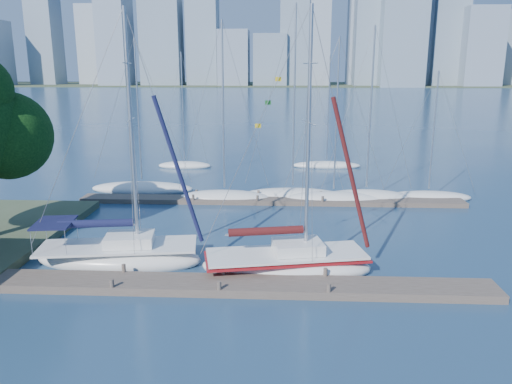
{
  "coord_description": "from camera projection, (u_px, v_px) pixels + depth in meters",
  "views": [
    {
      "loc": [
        2.75,
        -21.93,
        10.24
      ],
      "look_at": [
        1.45,
        4.0,
        3.83
      ],
      "focal_mm": 35.0,
      "sensor_mm": 36.0,
      "label": 1
    }
  ],
  "objects": [
    {
      "name": "ground",
      "position": [
        222.0,
        289.0,
        23.85
      ],
      "size": [
        700.0,
        700.0,
        0.0
      ],
      "primitive_type": "plane",
      "color": "navy",
      "rests_on": "ground"
    },
    {
      "name": "bg_boat_5",
      "position": [
        428.0,
        197.0,
        40.23
      ],
      "size": [
        7.15,
        3.56,
        10.43
      ],
      "rotation": [
        0.0,
        0.0,
        -0.24
      ],
      "color": "white",
      "rests_on": "ground"
    },
    {
      "name": "skyline",
      "position": [
        314.0,
        24.0,
        295.59
      ],
      "size": [
        502.94,
        51.31,
        123.2
      ],
      "color": "#7F8FA4",
      "rests_on": "ground"
    },
    {
      "name": "bg_boat_3",
      "position": [
        333.0,
        198.0,
        39.57
      ],
      "size": [
        8.12,
        2.79,
        12.94
      ],
      "rotation": [
        0.0,
        0.0,
        0.06
      ],
      "color": "white",
      "rests_on": "ground"
    },
    {
      "name": "sailboat_navy",
      "position": [
        118.0,
        245.0,
        26.75
      ],
      "size": [
        9.27,
        4.19,
        13.83
      ],
      "rotation": [
        0.0,
        0.0,
        0.15
      ],
      "color": "white",
      "rests_on": "ground"
    },
    {
      "name": "sailboat_maroon",
      "position": [
        286.0,
        252.0,
        25.7
      ],
      "size": [
        9.18,
        4.56,
        13.79
      ],
      "rotation": [
        0.0,
        0.0,
        0.2
      ],
      "color": "white",
      "rests_on": "ground"
    },
    {
      "name": "near_dock",
      "position": [
        222.0,
        285.0,
        23.8
      ],
      "size": [
        26.0,
        2.0,
        0.4
      ],
      "primitive_type": "cube",
      "color": "#4A3F36",
      "rests_on": "ground"
    },
    {
      "name": "bg_boat_0",
      "position": [
        143.0,
        188.0,
        42.91
      ],
      "size": [
        9.06,
        3.48,
        13.13
      ],
      "rotation": [
        0.0,
        0.0,
        -0.12
      ],
      "color": "white",
      "rests_on": "ground"
    },
    {
      "name": "bg_boat_4",
      "position": [
        366.0,
        196.0,
        40.08
      ],
      "size": [
        7.27,
        2.7,
        13.79
      ],
      "rotation": [
        0.0,
        0.0,
        0.04
      ],
      "color": "white",
      "rests_on": "ground"
    },
    {
      "name": "bg_boat_1",
      "position": [
        225.0,
        197.0,
        39.9
      ],
      "size": [
        7.65,
        4.36,
        14.19
      ],
      "rotation": [
        0.0,
        0.0,
        0.28
      ],
      "color": "white",
      "rests_on": "ground"
    },
    {
      "name": "bg_boat_2",
      "position": [
        293.0,
        194.0,
        40.66
      ],
      "size": [
        8.47,
        4.26,
        15.42
      ],
      "rotation": [
        0.0,
        0.0,
        -0.24
      ],
      "color": "white",
      "rests_on": "ground"
    },
    {
      "name": "far_shore",
      "position": [
        278.0,
        85.0,
        334.12
      ],
      "size": [
        800.0,
        100.0,
        1.5
      ],
      "primitive_type": "cube",
      "color": "#38472D",
      "rests_on": "ground"
    },
    {
      "name": "far_dock",
      "position": [
        271.0,
        201.0,
        39.22
      ],
      "size": [
        30.0,
        1.8,
        0.36
      ],
      "primitive_type": "cube",
      "color": "#4A3F36",
      "rests_on": "ground"
    },
    {
      "name": "bg_boat_7",
      "position": [
        327.0,
        165.0,
        53.46
      ],
      "size": [
        7.47,
        2.84,
        11.92
      ],
      "rotation": [
        0.0,
        0.0,
        0.13
      ],
      "color": "white",
      "rests_on": "ground"
    },
    {
      "name": "bg_boat_6",
      "position": [
        185.0,
        165.0,
        53.37
      ],
      "size": [
        5.96,
        4.06,
        12.26
      ],
      "rotation": [
        0.0,
        0.0,
        -0.42
      ],
      "color": "white",
      "rests_on": "ground"
    }
  ]
}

